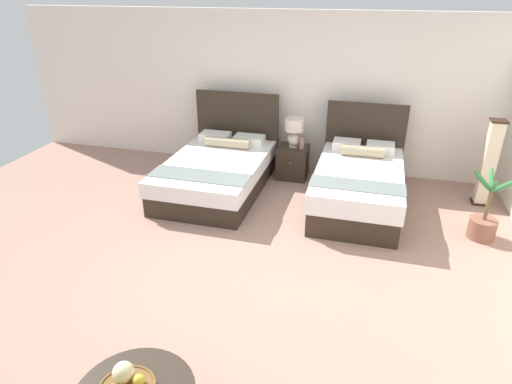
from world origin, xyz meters
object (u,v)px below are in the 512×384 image
Objects in this scene: nightstand at (293,162)px; potted_palm at (483,222)px; floor_lamp_corner at (489,163)px; bed_near_window at (218,171)px; table_lamp at (294,130)px; vase at (302,143)px; bed_near_corner at (358,184)px.

potted_palm reaches higher than nightstand.
floor_lamp_corner is at bearing 80.51° from potted_palm.
table_lamp is (1.02, 0.75, 0.50)m from bed_near_window.
vase is at bearing -22.92° from table_lamp.
nightstand is 2.82m from floor_lamp_corner.
nightstand is at bearing 35.73° from bed_near_window.
bed_near_window is 11.51× the size of vase.
nightstand is 0.54m from table_lamp.
table_lamp is 0.50× the size of potted_palm.
bed_near_window is 1.36m from table_lamp.
bed_near_window is at bearing 179.66° from bed_near_corner.
bed_near_corner reaches higher than nightstand.
nightstand is 0.42× the size of floor_lamp_corner.
floor_lamp_corner is 1.34× the size of potted_palm.
potted_palm is at bearing -18.33° from bed_near_corner.
bed_near_window is 3.68m from potted_palm.
bed_near_window reaches higher than table_lamp.
bed_near_corner is at bearing 161.67° from potted_palm.
nightstand is at bearing 175.01° from floor_lamp_corner.
potted_palm is (1.55, -0.51, -0.11)m from bed_near_corner.
nightstand is 2.71× the size of vase.
bed_near_corner is 2.25× the size of potted_palm.
table_lamp is 0.37× the size of floor_lamp_corner.
table_lamp reaches higher than nightstand.
floor_lamp_corner is at bearing -4.39° from vase.
nightstand is (-1.07, 0.74, -0.07)m from bed_near_corner.
floor_lamp_corner reaches higher than table_lamp.
bed_near_window reaches higher than floor_lamp_corner.
potted_palm is (2.62, -1.28, -0.57)m from table_lamp.
bed_near_corner is at bearing -37.19° from vase.
bed_near_window reaches higher than vase.
table_lamp is at bearing 90.00° from nightstand.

